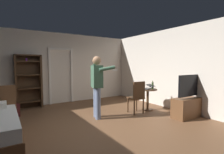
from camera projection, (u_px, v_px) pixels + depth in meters
ground_plane at (88, 128)px, 4.01m from camera, size 6.88×6.88×0.00m
wall_back at (54, 68)px, 6.49m from camera, size 6.49×0.12×2.71m
wall_right at (176, 69)px, 5.63m from camera, size 0.12×6.26×2.71m
doorway_frame at (61, 72)px, 6.56m from camera, size 0.93×0.08×2.13m
bookshelf at (29, 79)px, 5.83m from camera, size 0.84×0.32×1.84m
tv_flatscreen at (189, 104)px, 4.87m from camera, size 1.16×0.40×1.21m
side_table at (148, 96)px, 5.59m from camera, size 0.61×0.61×0.70m
laptop at (148, 87)px, 5.52m from camera, size 0.41×0.41×0.17m
bottle_on_table at (153, 85)px, 5.57m from camera, size 0.06×0.06×0.27m
wooden_chair at (137, 96)px, 5.17m from camera, size 0.45×0.45×0.99m
person_blue_shirt at (97, 83)px, 4.70m from camera, size 0.61×0.64×1.73m
suitcase_dark at (10, 111)px, 4.82m from camera, size 0.51×0.39×0.37m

